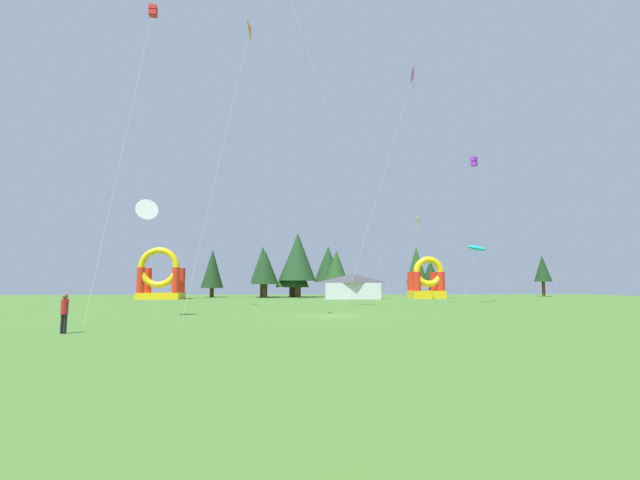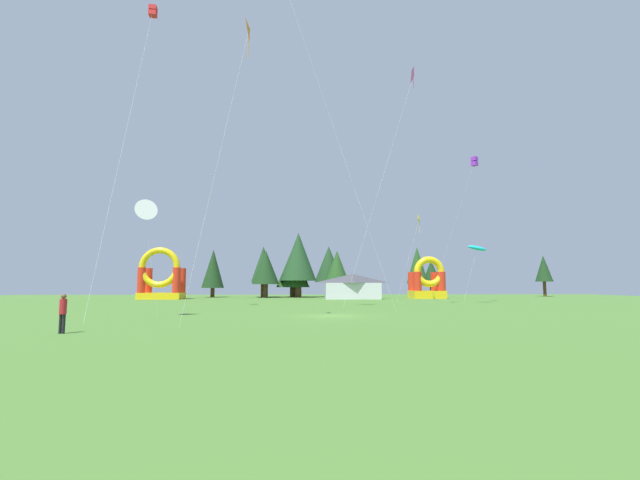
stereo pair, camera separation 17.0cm
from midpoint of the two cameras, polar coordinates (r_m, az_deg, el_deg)
The scene contains 23 objects.
ground_plane at distance 29.89m, azimuth 1.55°, elevation -10.07°, with size 120.00×120.00×0.00m, color #47752D.
kite_pink_diamond at distance 47.27m, azimuth 12.51°, elevation 20.40°, with size 8.26×4.59×23.81m.
kite_orange_diamond at distance 29.56m, azimuth -9.16°, elevation 25.72°, with size 3.12×3.58×18.34m.
kite_purple_box at distance 54.32m, azimuth 19.93°, elevation 9.74°, with size 4.42×6.04×17.06m.
kite_red_box at distance 44.10m, azimuth -21.28°, elevation 26.39°, with size 1.35×11.54×26.06m.
kite_cyan_parafoil at distance 52.56m, azimuth 20.27°, elevation -1.02°, with size 3.28×1.37×6.81m.
kite_yellow_diamond at distance 60.57m, azimuth 13.21°, elevation 2.60°, with size 4.11×2.11×11.61m.
kite_white_delta at distance 31.17m, azimuth -22.19°, elevation 3.34°, with size 2.02×2.09×7.79m.
person_near_camera at distance 22.38m, azimuth -30.85°, elevation -7.99°, with size 0.36×0.36×1.75m.
inflatable_blue_arch at distance 67.33m, azimuth 14.18°, elevation -5.63°, with size 4.86×4.35×6.31m.
inflatable_orange_dome at distance 65.99m, azimuth -20.36°, elevation -4.99°, with size 6.02×3.96×7.42m.
festival_tent at distance 62.79m, azimuth 4.43°, elevation -6.18°, with size 7.91×3.37×3.65m.
tree_row_0 at distance 73.31m, azimuth -13.98°, elevation -3.74°, with size 3.66×3.66×7.90m.
tree_row_1 at distance 73.01m, azimuth -7.51°, elevation -3.26°, with size 4.02×4.02×8.54m.
tree_row_2 at distance 70.01m, azimuth -7.17°, elevation -3.65°, with size 4.44×4.44×7.63m.
tree_row_3 at distance 72.28m, azimuth -3.59°, elevation -3.92°, with size 2.54×2.54×6.93m.
tree_row_4 at distance 72.45m, azimuth -3.54°, elevation -3.61°, with size 5.60×5.60×8.48m.
tree_row_5 at distance 70.96m, azimuth -2.83°, elevation -2.27°, with size 5.98×5.98×10.66m.
tree_row_6 at distance 74.54m, azimuth 1.23°, elevation -3.26°, with size 4.94×4.94×8.76m.
tree_row_7 at distance 71.05m, azimuth 2.35°, elevation -3.70°, with size 4.21×4.21×7.70m.
tree_row_8 at distance 73.03m, azimuth 12.88°, elevation -3.35°, with size 3.59×3.59×8.29m.
tree_row_9 at distance 76.72m, azimuth 14.66°, elevation -4.23°, with size 3.40×3.40×6.26m.
tree_row_10 at distance 85.04m, azimuth 27.68°, elevation -3.42°, with size 2.90×2.90×7.19m.
Camera 2 is at (-2.17, -29.73, 2.19)m, focal length 24.03 mm.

